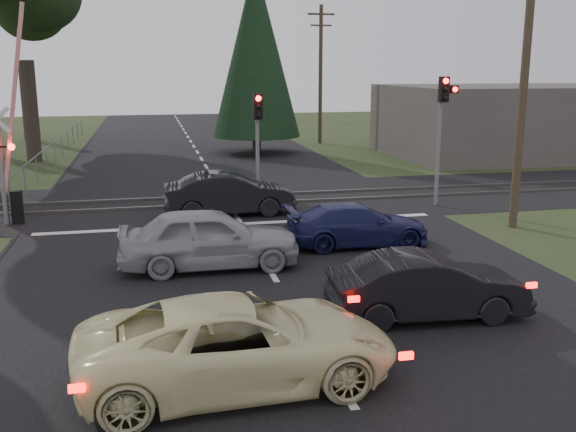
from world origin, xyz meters
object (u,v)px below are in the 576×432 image
object	(u,v)px
utility_pole_near	(524,77)
utility_pole_mid	(321,72)
traffic_signal_center	(258,131)
utility_pole_far	(258,70)
silver_car	(209,238)
crossing_signal	(8,162)
blue_sedan	(357,225)
cream_coupe	(238,343)
dark_hatchback	(428,287)
traffic_signal_right	(443,116)
dark_car_far	(229,194)

from	to	relation	value
utility_pole_near	utility_pole_mid	size ratio (longest dim) A/B	1.00
traffic_signal_center	utility_pole_far	bearing A→B (deg)	80.40
utility_pole_far	silver_car	size ratio (longest dim) A/B	1.97
crossing_signal	blue_sedan	xyz separation A→B (m)	(10.17, -4.83, -1.46)
cream_coupe	dark_hatchback	distance (m)	4.60
crossing_signal	traffic_signal_center	xyz separation A→B (m)	(8.27, 0.89, 0.75)
silver_car	utility_pole_far	bearing A→B (deg)	-10.27
utility_pole_near	dark_hatchback	xyz separation A→B (m)	(-5.93, -6.60, -4.06)
traffic_signal_right	utility_pole_mid	distance (m)	20.60
traffic_signal_center	cream_coupe	distance (m)	13.67
traffic_signal_right	utility_pole_far	distance (m)	45.56
traffic_signal_right	utility_pole_mid	xyz separation A→B (m)	(0.95, 20.53, 1.41)
traffic_signal_center	dark_hatchback	world-z (taller)	traffic_signal_center
dark_hatchback	traffic_signal_right	bearing A→B (deg)	-23.06
traffic_signal_center	utility_pole_mid	bearing A→B (deg)	68.79
utility_pole_near	utility_pole_mid	world-z (taller)	same
utility_pole_far	dark_car_far	xyz separation A→B (m)	(-8.70, -45.35, -3.99)
utility_pole_mid	dark_car_far	size ratio (longest dim) A/B	2.02
cream_coupe	blue_sedan	distance (m)	8.78
crossing_signal	utility_pole_near	xyz separation A→B (m)	(15.77, -3.79, 2.67)
traffic_signal_center	dark_hatchback	distance (m)	11.59
crossing_signal	dark_hatchback	bearing A→B (deg)	-46.55
crossing_signal	traffic_signal_right	size ratio (longest dim) A/B	1.48
crossing_signal	silver_car	xyz separation A→B (m)	(5.83, -6.06, -1.28)
traffic_signal_right	silver_car	size ratio (longest dim) A/B	1.03
utility_pole_mid	cream_coupe	size ratio (longest dim) A/B	1.76
utility_pole_mid	dark_car_far	distance (m)	22.48
cream_coupe	dark_car_far	size ratio (longest dim) A/B	1.15
traffic_signal_center	utility_pole_mid	size ratio (longest dim) A/B	0.46
cream_coupe	traffic_signal_right	bearing A→B (deg)	-40.07
traffic_signal_center	cream_coupe	bearing A→B (deg)	-101.03
crossing_signal	dark_car_far	size ratio (longest dim) A/B	1.56
traffic_signal_right	utility_pole_mid	bearing A→B (deg)	87.34
crossing_signal	traffic_signal_center	size ratio (longest dim) A/B	1.70
traffic_signal_center	silver_car	bearing A→B (deg)	-109.40
traffic_signal_center	silver_car	xyz separation A→B (m)	(-2.45, -6.95, -2.03)
crossing_signal	traffic_signal_right	distance (m)	14.88
traffic_signal_right	blue_sedan	distance (m)	7.03
crossing_signal	utility_pole_near	distance (m)	16.44
dark_hatchback	blue_sedan	world-z (taller)	dark_hatchback
utility_pole_mid	silver_car	bearing A→B (deg)	-110.74
dark_hatchback	utility_pole_far	bearing A→B (deg)	-2.84
traffic_signal_center	silver_car	world-z (taller)	traffic_signal_center
traffic_signal_center	blue_sedan	xyz separation A→B (m)	(1.89, -5.72, -2.20)
utility_pole_near	cream_coupe	distance (m)	13.84
utility_pole_near	dark_car_far	xyz separation A→B (m)	(-8.70, 3.65, -3.99)
utility_pole_near	traffic_signal_center	bearing A→B (deg)	148.05
dark_hatchback	silver_car	size ratio (longest dim) A/B	0.88
utility_pole_near	utility_pole_far	bearing A→B (deg)	90.00
crossing_signal	dark_car_far	bearing A→B (deg)	-1.07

